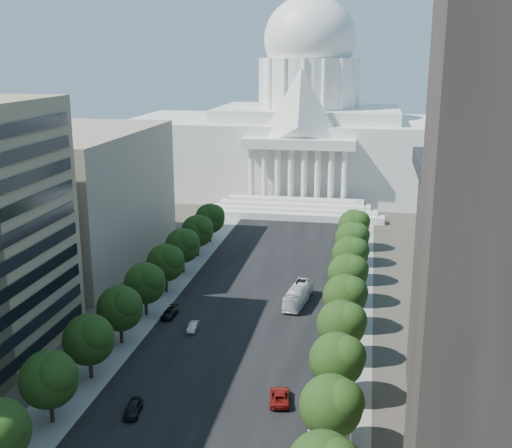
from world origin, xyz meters
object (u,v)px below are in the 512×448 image
Objects in this scene: car_dark_a at (133,408)px; car_red at (280,397)px; car_dark_b at (170,313)px; city_bus at (298,295)px; car_silver at (193,327)px.

car_dark_a is 0.83× the size of car_red.
car_dark_b is 0.41× the size of city_bus.
car_red is (18.14, -20.68, 0.13)m from car_silver.
car_dark_a is at bearing 11.07° from car_red.
city_bus is at bearing 40.86° from car_silver.
car_silver is 0.80× the size of car_dark_b.
city_bus reaches higher than car_dark_a.
city_bus is at bearing 27.33° from car_dark_b.
car_red reaches higher than car_dark_b.
car_dark_a is 0.93× the size of car_dark_b.
car_dark_b is (-5.80, 4.95, 0.07)m from car_silver.
city_bus is (22.31, 10.56, 1.01)m from car_dark_b.
car_red is 1.13× the size of car_dark_b.
car_dark_a is 19.89m from car_red.
car_dark_a is 32.51m from car_dark_b.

